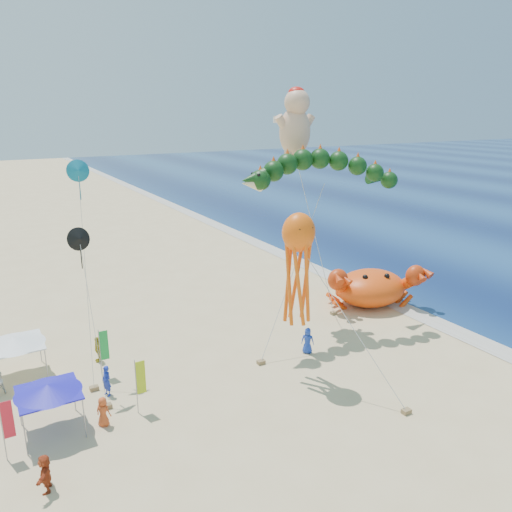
{
  "coord_description": "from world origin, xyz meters",
  "views": [
    {
      "loc": [
        -17.86,
        -25.66,
        15.82
      ],
      "look_at": [
        -2.0,
        2.0,
        6.5
      ],
      "focal_mm": 35.0,
      "sensor_mm": 36.0,
      "label": 1
    }
  ],
  "objects": [
    {
      "name": "beachgoers",
      "position": [
        -12.83,
        -0.31,
        0.88
      ],
      "size": [
        19.65,
        12.07,
        1.86
      ],
      "color": "#C5491F",
      "rests_on": "ground"
    },
    {
      "name": "octopus_kite",
      "position": [
        -1.9,
        -2.78,
        7.45
      ],
      "size": [
        4.12,
        7.56,
        10.26
      ],
      "color": "#FF5E0D",
      "rests_on": "ground"
    },
    {
      "name": "ground",
      "position": [
        0.0,
        0.0,
        0.0
      ],
      "size": [
        320.0,
        320.0,
        0.0
      ],
      "primitive_type": "plane",
      "color": "#D1B784",
      "rests_on": "ground"
    },
    {
      "name": "feather_flags",
      "position": [
        -15.4,
        0.29,
        2.01
      ],
      "size": [
        9.15,
        5.59,
        3.2
      ],
      "color": "gray",
      "rests_on": "ground"
    },
    {
      "name": "canopy_blue",
      "position": [
        -15.93,
        -1.36,
        2.44
      ],
      "size": [
        3.26,
        3.26,
        2.71
      ],
      "color": "gray",
      "rests_on": "ground"
    },
    {
      "name": "dragon_kite",
      "position": [
        3.44,
        2.19,
        11.47
      ],
      "size": [
        12.94,
        4.21,
        12.85
      ],
      "color": "black",
      "rests_on": "ground"
    },
    {
      "name": "cherub_kite",
      "position": [
        3.18,
        5.27,
        14.97
      ],
      "size": [
        4.41,
        2.93,
        17.46
      ],
      "color": "#E0AB88",
      "rests_on": "ground"
    },
    {
      "name": "foam_strip",
      "position": [
        12.0,
        0.0,
        0.01
      ],
      "size": [
        320.0,
        320.0,
        0.0
      ],
      "primitive_type": "plane",
      "color": "silver",
      "rests_on": "ground"
    },
    {
      "name": "canopy_white",
      "position": [
        -16.93,
        5.37,
        2.44
      ],
      "size": [
        3.57,
        3.57,
        2.71
      ],
      "color": "gray",
      "rests_on": "ground"
    },
    {
      "name": "small_kites",
      "position": [
        -15.03,
        3.15,
        8.37
      ],
      "size": [
        8.95,
        6.05,
        13.14
      ],
      "color": "#0C6785",
      "rests_on": "ground"
    },
    {
      "name": "crab_inflatable",
      "position": [
        10.18,
        3.73,
        1.62
      ],
      "size": [
        8.39,
        6.99,
        3.68
      ],
      "color": "#F0470C",
      "rests_on": "ground"
    }
  ]
}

